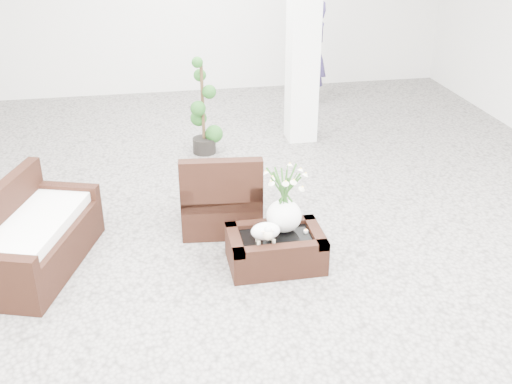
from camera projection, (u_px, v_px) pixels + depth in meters
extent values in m
plane|color=gray|center=(254.00, 241.00, 6.33)|extent=(11.00, 11.00, 0.00)
cube|color=white|center=(304.00, 16.00, 8.23)|extent=(0.40, 0.40, 3.50)
cube|color=black|center=(275.00, 250.00, 5.88)|extent=(0.90, 0.60, 0.31)
ellipsoid|color=white|center=(265.00, 233.00, 5.65)|extent=(0.28, 0.23, 0.21)
cylinder|color=white|center=(306.00, 231.00, 5.87)|extent=(0.04, 0.04, 0.03)
cube|color=black|center=(221.00, 186.00, 6.48)|extent=(0.91, 0.88, 0.89)
cube|color=black|center=(34.00, 230.00, 5.73)|extent=(1.17, 1.67, 0.81)
imported|color=#403473|center=(314.00, 53.00, 10.18)|extent=(0.46, 0.65, 1.70)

